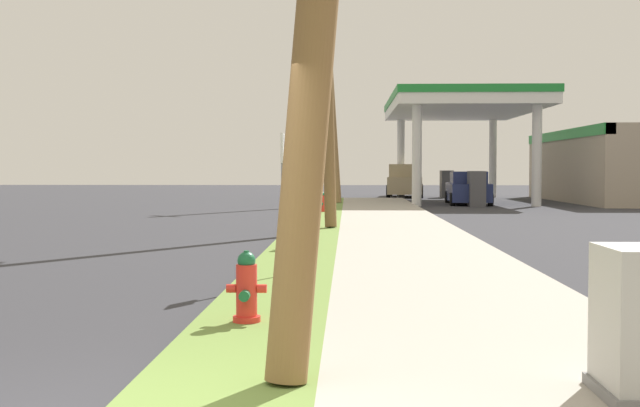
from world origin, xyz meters
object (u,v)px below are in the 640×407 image
object	(u,v)px
fire_hydrant_fourth	(322,203)
utility_pole_midground	(326,36)
utility_cabinet	(638,328)
fire_hydrant_second	(295,232)
truck_tan_at_forecourt	(405,182)
fire_hydrant_third	(310,215)
utility_pole_background	(331,91)
street_sign_post	(283,174)
fire_hydrant_nearest	(247,291)
car_navy_by_near_pump	(468,189)

from	to	relation	value
fire_hydrant_fourth	utility_pole_midground	distance (m)	8.97
fire_hydrant_fourth	utility_cabinet	distance (m)	24.75
fire_hydrant_second	utility_cabinet	distance (m)	11.04
utility_pole_midground	utility_cabinet	bearing A→B (deg)	-81.23
truck_tan_at_forecourt	fire_hydrant_third	bearing A→B (deg)	-99.27
fire_hydrant_fourth	utility_pole_midground	size ratio (longest dim) A/B	0.07
fire_hydrant_third	fire_hydrant_fourth	distance (m)	8.01
fire_hydrant_third	truck_tan_at_forecourt	world-z (taller)	truck_tan_at_forecourt
truck_tan_at_forecourt	fire_hydrant_second	bearing A→B (deg)	-97.69
fire_hydrant_second	utility_pole_background	distance (m)	22.60
street_sign_post	fire_hydrant_nearest	bearing A→B (deg)	-91.30
fire_hydrant_third	utility_cabinet	size ratio (longest dim) A/B	0.70
utility_pole_midground	fire_hydrant_fourth	bearing A→B (deg)	92.69
fire_hydrant_third	utility_pole_midground	world-z (taller)	utility_pole_midground
car_navy_by_near_pump	truck_tan_at_forecourt	xyz separation A→B (m)	(-2.28, 10.32, 0.19)
utility_pole_midground	street_sign_post	distance (m)	11.30
fire_hydrant_nearest	utility_cabinet	size ratio (longest dim) A/B	0.70
fire_hydrant_third	utility_cabinet	distance (m)	16.84
fire_hydrant_second	truck_tan_at_forecourt	xyz separation A→B (m)	(4.52, 33.45, 0.47)
fire_hydrant_third	street_sign_post	distance (m)	10.20
fire_hydrant_fourth	street_sign_post	distance (m)	18.17
utility_pole_background	car_navy_by_near_pump	xyz separation A→B (m)	(6.53, 1.06, -4.59)
fire_hydrant_nearest	fire_hydrant_fourth	size ratio (longest dim) A/B	1.00
fire_hydrant_third	street_sign_post	world-z (taller)	street_sign_post
fire_hydrant_second	car_navy_by_near_pump	size ratio (longest dim) A/B	0.16
fire_hydrant_third	utility_pole_background	world-z (taller)	utility_pole_background
fire_hydrant_nearest	utility_pole_midground	bearing A→B (deg)	88.23
fire_hydrant_nearest	street_sign_post	distance (m)	3.89
utility_cabinet	fire_hydrant_fourth	bearing A→B (deg)	96.94
fire_hydrant_third	utility_cabinet	bearing A→B (deg)	-79.55
utility_pole_background	street_sign_post	distance (m)	26.49
utility_pole_background	utility_cabinet	distance (m)	33.13
truck_tan_at_forecourt	fire_hydrant_fourth	bearing A→B (deg)	-102.79
fire_hydrant_third	truck_tan_at_forecourt	size ratio (longest dim) A/B	0.13
utility_pole_midground	utility_pole_background	size ratio (longest dim) A/B	1.01
fire_hydrant_third	car_navy_by_near_pump	bearing A→B (deg)	68.49
fire_hydrant_second	fire_hydrant_nearest	bearing A→B (deg)	-89.98
utility_pole_background	car_navy_by_near_pump	bearing A→B (deg)	9.19
fire_hydrant_second	truck_tan_at_forecourt	bearing A→B (deg)	82.31
utility_cabinet	fire_hydrant_third	bearing A→B (deg)	100.45
fire_hydrant_second	utility_pole_midground	xyz separation A→B (m)	(0.45, 6.49, 4.93)
fire_hydrant_second	utility_cabinet	size ratio (longest dim) A/B	0.70
fire_hydrant_fourth	truck_tan_at_forecourt	xyz separation A→B (m)	(4.42, 19.48, 0.47)
fire_hydrant_fourth	utility_pole_background	world-z (taller)	utility_pole_background
fire_hydrant_second	car_navy_by_near_pump	world-z (taller)	car_navy_by_near_pump
fire_hydrant_nearest	fire_hydrant_third	size ratio (longest dim) A/B	1.00
utility_pole_midground	car_navy_by_near_pump	xyz separation A→B (m)	(6.35, 16.64, -4.65)
utility_cabinet	car_navy_by_near_pump	bearing A→B (deg)	83.73
utility_pole_midground	utility_cabinet	distance (m)	17.94
street_sign_post	car_navy_by_near_pump	distance (m)	28.12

